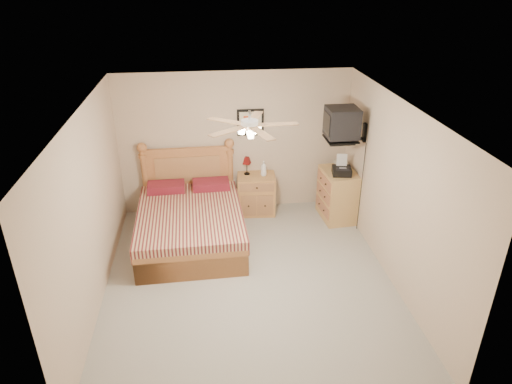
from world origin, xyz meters
The scene contains 17 objects.
floor centered at (0.00, 0.00, 0.00)m, with size 4.50×4.50×0.00m, color gray.
ceiling centered at (0.00, 0.00, 2.50)m, with size 4.00×4.50×0.04m, color white.
wall_back centered at (0.00, 2.25, 1.25)m, with size 4.00×0.04×2.50m, color #C1A98E.
wall_front centered at (0.00, -2.25, 1.25)m, with size 4.00×0.04×2.50m, color #C1A98E.
wall_left centered at (-2.00, 0.00, 1.25)m, with size 0.04×4.50×2.50m, color #C1A98E.
wall_right centered at (2.00, 0.00, 1.25)m, with size 0.04×4.50×2.50m, color #C1A98E.
bed centered at (-0.82, 1.12, 0.68)m, with size 1.60×2.10×1.36m, color #AB6836, non-canonical shape.
nightstand centered at (0.34, 2.00, 0.36)m, with size 0.66×0.49×0.71m, color #B6863F.
table_lamp centered at (0.19, 2.10, 0.87)m, with size 0.17×0.17×0.32m, color #590B0A, non-canonical shape.
lotion_bottle centered at (0.47, 2.01, 0.85)m, with size 0.10×0.10×0.27m, color white.
framed_picture centered at (0.27, 2.23, 1.62)m, with size 0.46×0.04×0.46m, color black.
dresser centered at (1.73, 1.63, 0.44)m, with size 0.52×0.75×0.89m, color tan.
fax_machine centered at (1.72, 1.51, 1.05)m, with size 0.31×0.33×0.33m, color black, non-canonical shape.
magazine_lower centered at (1.72, 1.94, 0.90)m, with size 0.20×0.26×0.02m, color #B2A890.
magazine_upper centered at (1.75, 1.93, 0.92)m, with size 0.20×0.27×0.02m, color tan.
wall_tv centered at (1.75, 1.34, 1.81)m, with size 0.56×0.46×0.58m, color black, non-canonical shape.
ceiling_fan centered at (0.00, -0.20, 2.36)m, with size 1.14×1.14×0.28m, color white, non-canonical shape.
Camera 1 is at (-0.53, -5.25, 4.00)m, focal length 32.00 mm.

